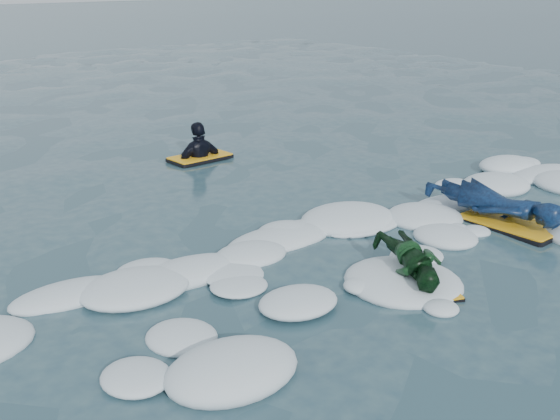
{
  "coord_description": "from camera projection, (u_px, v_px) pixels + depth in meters",
  "views": [
    {
      "loc": [
        -4.23,
        -4.25,
        2.9
      ],
      "look_at": [
        0.1,
        1.6,
        0.38
      ],
      "focal_mm": 45.0,
      "sensor_mm": 36.0,
      "label": 1
    }
  ],
  "objects": [
    {
      "name": "prone_child_unit",
      "position": [
        414.0,
        263.0,
        6.74
      ],
      "size": [
        0.96,
        1.2,
        0.42
      ],
      "rotation": [
        0.0,
        0.0,
        1.22
      ],
      "color": "black",
      "rests_on": "ground"
    },
    {
      "name": "ground",
      "position": [
        373.0,
        296.0,
        6.56
      ],
      "size": [
        120.0,
        120.0,
        0.0
      ],
      "primitive_type": "plane",
      "color": "#1A323F",
      "rests_on": "ground"
    },
    {
      "name": "waiting_rider_unit",
      "position": [
        200.0,
        167.0,
        11.22
      ],
      "size": [
        1.02,
        0.62,
        1.47
      ],
      "rotation": [
        0.0,
        0.0,
        0.09
      ],
      "color": "black",
      "rests_on": "ground"
    },
    {
      "name": "prone_woman_unit",
      "position": [
        496.0,
        205.0,
        8.34
      ],
      "size": [
        0.73,
        1.76,
        0.45
      ],
      "rotation": [
        0.0,
        0.0,
        1.65
      ],
      "color": "black",
      "rests_on": "ground"
    },
    {
      "name": "foam_band",
      "position": [
        305.0,
        261.0,
        7.34
      ],
      "size": [
        12.0,
        3.1,
        0.3
      ],
      "primitive_type": null,
      "color": "silver",
      "rests_on": "ground"
    }
  ]
}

